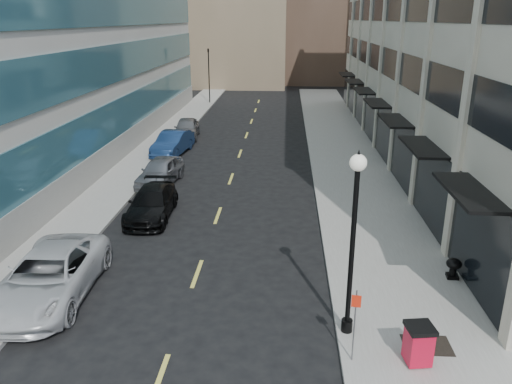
# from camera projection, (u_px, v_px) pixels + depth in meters

# --- Properties ---
(sidewalk_right) EXTENTS (5.00, 80.00, 0.15)m
(sidewalk_right) POSITION_uv_depth(u_px,v_px,m) (355.00, 180.00, 30.03)
(sidewalk_right) COLOR gray
(sidewalk_right) RESTS_ON ground
(sidewalk_left) EXTENTS (3.00, 80.00, 0.15)m
(sidewalk_left) POSITION_uv_depth(u_px,v_px,m) (127.00, 176.00, 30.84)
(sidewalk_left) COLOR gray
(sidewalk_left) RESTS_ON ground
(building_right) EXTENTS (15.30, 46.50, 18.25)m
(building_right) POSITION_uv_depth(u_px,v_px,m) (493.00, 23.00, 33.13)
(building_right) COLOR beige
(building_right) RESTS_ON ground
(building_left) EXTENTS (16.14, 46.00, 20.00)m
(building_left) POSITION_uv_depth(u_px,v_px,m) (12.00, 7.00, 34.71)
(building_left) COLOR beige
(building_left) RESTS_ON ground
(skyline_tan_far) EXTENTS (12.00, 14.00, 22.00)m
(skyline_tan_far) POSITION_uv_depth(u_px,v_px,m) (184.00, 7.00, 82.31)
(skyline_tan_far) COLOR #847056
(skyline_tan_far) RESTS_ON ground
(skyline_stone) EXTENTS (10.00, 14.00, 20.00)m
(skyline_stone) POSITION_uv_depth(u_px,v_px,m) (394.00, 13.00, 69.48)
(skyline_stone) COLOR beige
(skyline_stone) RESTS_ON ground
(grate_far) EXTENTS (1.40, 1.00, 0.01)m
(grate_far) POSITION_uv_depth(u_px,v_px,m) (427.00, 345.00, 14.73)
(grate_far) COLOR black
(grate_far) RESTS_ON sidewalk_right
(road_centerline) EXTENTS (0.15, 68.20, 0.01)m
(road_centerline) POSITION_uv_depth(u_px,v_px,m) (225.00, 195.00, 27.66)
(road_centerline) COLOR #D8CC4C
(road_centerline) RESTS_ON ground
(traffic_signal) EXTENTS (0.66, 0.66, 6.98)m
(traffic_signal) POSITION_uv_depth(u_px,v_px,m) (208.00, 52.00, 55.30)
(traffic_signal) COLOR black
(traffic_signal) RESTS_ON ground
(car_white_van) EXTENTS (3.03, 6.15, 1.68)m
(car_white_van) POSITION_uv_depth(u_px,v_px,m) (49.00, 276.00, 17.30)
(car_white_van) COLOR silver
(car_white_van) RESTS_ON ground
(car_black_pickup) EXTENTS (2.19, 5.02, 1.43)m
(car_black_pickup) POSITION_uv_depth(u_px,v_px,m) (152.00, 203.00, 24.42)
(car_black_pickup) COLOR black
(car_black_pickup) RESTS_ON ground
(car_silver_sedan) EXTENTS (2.36, 4.79, 1.57)m
(car_silver_sedan) POSITION_uv_depth(u_px,v_px,m) (160.00, 171.00, 29.28)
(car_silver_sedan) COLOR gray
(car_silver_sedan) RESTS_ON ground
(car_blue_sedan) EXTENTS (2.38, 5.14, 1.63)m
(car_blue_sedan) POSITION_uv_depth(u_px,v_px,m) (173.00, 143.00, 35.76)
(car_blue_sedan) COLOR navy
(car_blue_sedan) RESTS_ON ground
(car_grey_sedan) EXTENTS (2.31, 4.84, 1.60)m
(car_grey_sedan) POSITION_uv_depth(u_px,v_px,m) (187.00, 128.00, 40.64)
(car_grey_sedan) COLOR slate
(car_grey_sedan) RESTS_ON ground
(trash_bin) EXTENTS (0.84, 0.88, 1.20)m
(trash_bin) POSITION_uv_depth(u_px,v_px,m) (418.00, 343.00, 13.79)
(trash_bin) COLOR red
(trash_bin) RESTS_ON sidewalk_right
(lamppost) EXTENTS (0.48, 0.48, 5.77)m
(lamppost) POSITION_uv_depth(u_px,v_px,m) (353.00, 230.00, 14.30)
(lamppost) COLOR black
(lamppost) RESTS_ON sidewalk_right
(sign_post) EXTENTS (0.26, 0.07, 2.24)m
(sign_post) POSITION_uv_depth(u_px,v_px,m) (355.00, 316.00, 13.62)
(sign_post) COLOR slate
(sign_post) RESTS_ON sidewalk_right
(urn_planter) EXTENTS (0.56, 0.56, 0.77)m
(urn_planter) POSITION_uv_depth(u_px,v_px,m) (454.00, 266.00, 18.42)
(urn_planter) COLOR black
(urn_planter) RESTS_ON sidewalk_right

